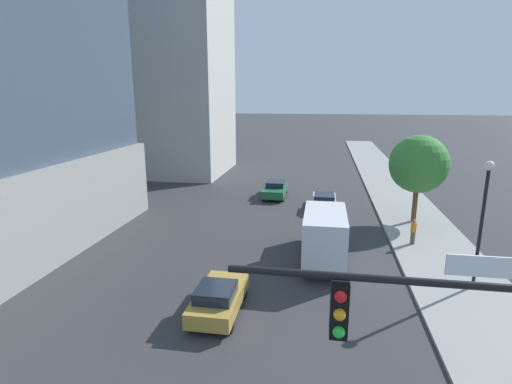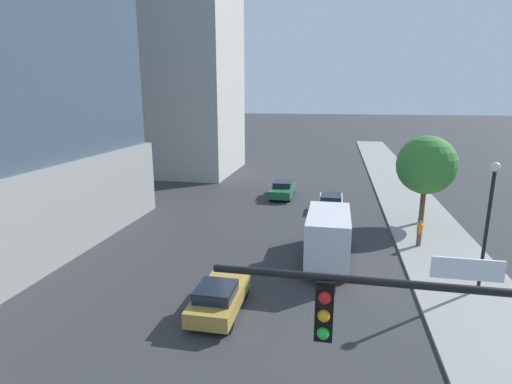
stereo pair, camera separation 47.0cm
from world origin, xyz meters
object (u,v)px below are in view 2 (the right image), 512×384
object	(u,v)px
car_green	(283,189)
box_truck	(328,233)
car_gold	(219,297)
street_tree	(426,165)
traffic_light_pole	(470,370)
pedestrian_orange_shirt	(419,233)
street_lamp	(489,209)
car_silver	(331,201)
construction_building	(181,47)

from	to	relation	value
car_green	box_truck	xyz separation A→B (m)	(4.50, -14.47, 1.03)
car_gold	box_truck	distance (m)	7.97
street_tree	car_green	bearing A→B (deg)	150.47
traffic_light_pole	car_gold	world-z (taller)	traffic_light_pole
traffic_light_pole	car_green	bearing A→B (deg)	103.41
car_gold	car_green	world-z (taller)	car_gold
car_green	pedestrian_orange_shirt	world-z (taller)	pedestrian_orange_shirt
street_lamp	car_green	bearing A→B (deg)	124.93
traffic_light_pole	street_tree	bearing A→B (deg)	80.43
box_truck	street_tree	bearing A→B (deg)	51.38
car_gold	pedestrian_orange_shirt	size ratio (longest dim) A/B	2.58
street_tree	car_silver	world-z (taller)	street_tree
car_silver	traffic_light_pole	bearing A→B (deg)	-84.36
construction_building	box_truck	distance (m)	33.55
street_lamp	pedestrian_orange_shirt	xyz separation A→B (m)	(-1.72, 5.61, -3.22)
car_gold	box_truck	size ratio (longest dim) A/B	0.61
street_tree	pedestrian_orange_shirt	distance (m)	6.11
car_green	car_silver	distance (m)	5.68
box_truck	pedestrian_orange_shirt	xyz separation A→B (m)	(5.51, 3.29, -0.79)
construction_building	street_tree	size ratio (longest dim) A/B	5.50
street_lamp	pedestrian_orange_shirt	bearing A→B (deg)	107.03
construction_building	pedestrian_orange_shirt	bearing A→B (deg)	-42.91
construction_building	box_truck	size ratio (longest dim) A/B	5.10
street_lamp	pedestrian_orange_shirt	world-z (taller)	street_lamp
car_gold	pedestrian_orange_shirt	xyz separation A→B (m)	(10.01, 9.79, 0.25)
car_silver	pedestrian_orange_shirt	world-z (taller)	pedestrian_orange_shirt
construction_building	street_tree	xyz separation A→B (m)	(24.60, -16.97, -10.22)
street_tree	car_green	xyz separation A→B (m)	(-11.06, 6.26, -3.70)
car_silver	pedestrian_orange_shirt	xyz separation A→B (m)	(5.51, -7.72, 0.29)
traffic_light_pole	pedestrian_orange_shirt	xyz separation A→B (m)	(2.91, 18.57, -3.80)
traffic_light_pole	street_lamp	xyz separation A→B (m)	(4.63, 12.96, -0.58)
car_gold	street_tree	bearing A→B (deg)	53.07
construction_building	traffic_light_pole	world-z (taller)	construction_building
construction_building	street_lamp	distance (m)	38.78
street_tree	car_gold	size ratio (longest dim) A/B	1.53
construction_building	car_green	xyz separation A→B (m)	(13.54, -10.70, -13.92)
pedestrian_orange_shirt	construction_building	bearing A→B (deg)	137.09
car_green	pedestrian_orange_shirt	size ratio (longest dim) A/B	2.89
car_gold	car_silver	distance (m)	18.08
car_green	pedestrian_orange_shirt	bearing A→B (deg)	-48.18
car_silver	pedestrian_orange_shirt	bearing A→B (deg)	-54.48
street_lamp	street_tree	size ratio (longest dim) A/B	0.98
traffic_light_pole	car_green	world-z (taller)	traffic_light_pole
street_tree	box_truck	size ratio (longest dim) A/B	0.93
car_silver	box_truck	distance (m)	11.06
street_lamp	car_green	world-z (taller)	street_lamp
car_gold	car_green	bearing A→B (deg)	90.00
box_truck	car_silver	bearing A→B (deg)	90.00
street_tree	pedestrian_orange_shirt	world-z (taller)	street_tree
construction_building	car_green	size ratio (longest dim) A/B	7.52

